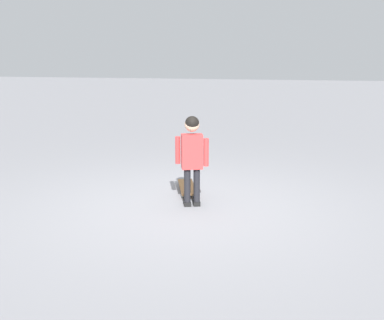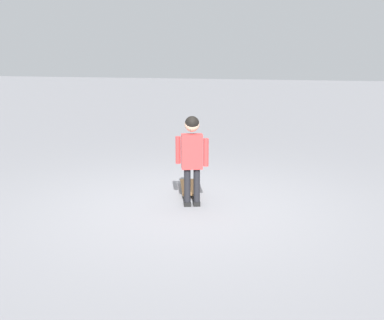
{
  "view_description": "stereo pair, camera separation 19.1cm",
  "coord_description": "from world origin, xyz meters",
  "views": [
    {
      "loc": [
        1.12,
        -5.42,
        1.8
      ],
      "look_at": [
        0.04,
        0.13,
        0.55
      ],
      "focal_mm": 47.16,
      "sensor_mm": 36.0,
      "label": 1
    },
    {
      "loc": [
        1.31,
        -5.38,
        1.8
      ],
      "look_at": [
        0.04,
        0.13,
        0.55
      ],
      "focal_mm": 47.16,
      "sensor_mm": 36.0,
      "label": 2
    }
  ],
  "objects": [
    {
      "name": "child_person",
      "position": [
        0.04,
        0.13,
        0.66
      ],
      "size": [
        0.4,
        0.23,
        1.06
      ],
      "color": "black",
      "rests_on": "ground"
    },
    {
      "name": "skateboard",
      "position": [
        -0.14,
        0.7,
        0.06
      ],
      "size": [
        0.39,
        0.77,
        0.07
      ],
      "color": "olive",
      "rests_on": "ground"
    },
    {
      "name": "ground_plane",
      "position": [
        0.0,
        0.0,
        0.0
      ],
      "size": [
        50.0,
        50.0,
        0.0
      ],
      "primitive_type": "plane",
      "color": "gray"
    }
  ]
}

